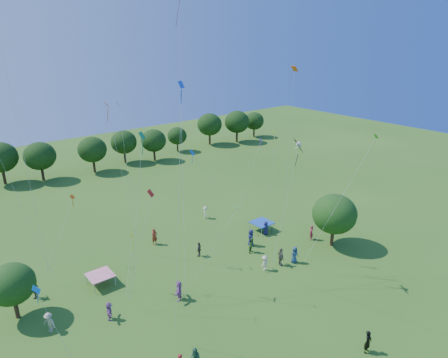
% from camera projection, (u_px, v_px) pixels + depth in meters
% --- Properties ---
extents(near_tree_north, '(3.73, 3.73, 4.90)m').
position_uv_depth(near_tree_north, '(11.00, 284.00, 31.76)').
color(near_tree_north, '#422B19').
rests_on(near_tree_north, ground).
extents(near_tree_east, '(4.76, 4.76, 5.94)m').
position_uv_depth(near_tree_east, '(335.00, 214.00, 42.80)').
color(near_tree_east, '#422B19').
rests_on(near_tree_east, ground).
extents(treeline, '(88.01, 8.77, 6.77)m').
position_uv_depth(treeline, '(52.00, 153.00, 63.62)').
color(treeline, '#422B19').
rests_on(treeline, ground).
extents(tent_red_stripe, '(2.20, 2.20, 1.10)m').
position_uv_depth(tent_red_stripe, '(100.00, 275.00, 36.78)').
color(tent_red_stripe, red).
rests_on(tent_red_stripe, ground).
extents(tent_blue, '(2.20, 2.20, 1.10)m').
position_uv_depth(tent_blue, '(262.00, 223.00, 47.04)').
color(tent_blue, '#1C4CB6').
rests_on(tent_blue, ground).
extents(man_in_black, '(0.74, 0.54, 1.84)m').
position_uv_depth(man_in_black, '(368.00, 342.00, 28.95)').
color(man_in_black, black).
rests_on(man_in_black, ground).
extents(crowd_person_0, '(0.93, 1.08, 1.93)m').
position_uv_depth(crowd_person_0, '(251.00, 238.00, 43.70)').
color(crowd_person_0, '#1B1B4F').
rests_on(crowd_person_0, ground).
extents(crowd_person_1, '(0.76, 0.72, 1.71)m').
position_uv_depth(crowd_person_1, '(311.00, 233.00, 45.03)').
color(crowd_person_1, maroon).
rests_on(crowd_person_1, ground).
extents(crowd_person_2, '(0.95, 0.79, 1.69)m').
position_uv_depth(crowd_person_2, '(252.00, 245.00, 42.40)').
color(crowd_person_2, '#2C5625').
rests_on(crowd_person_2, ground).
extents(crowd_person_3, '(0.95, 1.22, 1.70)m').
position_uv_depth(crowd_person_3, '(49.00, 322.00, 31.01)').
color(crowd_person_3, '#A4A283').
rests_on(crowd_person_3, ground).
extents(crowd_person_4, '(1.02, 0.91, 1.62)m').
position_uv_depth(crowd_person_4, '(199.00, 249.00, 41.67)').
color(crowd_person_4, '#413634').
rests_on(crowd_person_4, ground).
extents(crowd_person_5, '(1.58, 1.68, 1.83)m').
position_uv_depth(crowd_person_5, '(179.00, 290.00, 34.78)').
color(crowd_person_5, '#A460A5').
rests_on(crowd_person_5, ground).
extents(crowd_person_6, '(0.91, 0.78, 1.62)m').
position_uv_depth(crowd_person_6, '(266.00, 228.00, 46.23)').
color(crowd_person_6, navy).
rests_on(crowd_person_6, ground).
extents(crowd_person_7, '(0.73, 0.49, 1.90)m').
position_uv_depth(crowd_person_7, '(155.00, 237.00, 43.98)').
color(crowd_person_7, maroon).
rests_on(crowd_person_7, ground).
extents(crowd_person_9, '(1.08, 0.57, 1.58)m').
position_uv_depth(crowd_person_9, '(265.00, 263.00, 39.21)').
color(crowd_person_9, beige).
rests_on(crowd_person_9, ground).
extents(crowd_person_10, '(1.00, 1.00, 1.65)m').
position_uv_depth(crowd_person_10, '(35.00, 290.00, 35.00)').
color(crowd_person_10, '#413B34').
rests_on(crowd_person_10, ground).
extents(crowd_person_11, '(1.13, 1.58, 1.60)m').
position_uv_depth(crowd_person_11, '(109.00, 311.00, 32.39)').
color(crowd_person_11, '#975A9A').
rests_on(crowd_person_11, ground).
extents(crowd_person_12, '(0.91, 0.53, 1.78)m').
position_uv_depth(crowd_person_12, '(294.00, 255.00, 40.46)').
color(crowd_person_12, navy).
rests_on(crowd_person_12, ground).
extents(crowd_person_15, '(0.91, 1.14, 1.60)m').
position_uv_depth(crowd_person_15, '(205.00, 212.00, 50.30)').
color(crowd_person_15, beige).
rests_on(crowd_person_15, ground).
extents(crowd_person_16, '(0.89, 1.23, 1.91)m').
position_uv_depth(crowd_person_16, '(281.00, 257.00, 39.95)').
color(crowd_person_16, '#474038').
rests_on(crowd_person_16, ground).
extents(pirate_kite, '(3.63, 1.40, 12.32)m').
position_uv_depth(pirate_kite, '(298.00, 147.00, 33.91)').
color(pirate_kite, black).
extents(red_high_kite, '(5.01, 7.11, 25.09)m').
position_uv_depth(red_high_kite, '(180.00, 41.00, 32.84)').
color(red_high_kite, red).
extents(small_kite_0, '(2.56, 1.28, 9.46)m').
position_uv_depth(small_kite_0, '(147.00, 210.00, 30.86)').
color(small_kite_0, red).
extents(small_kite_1, '(1.99, 0.70, 14.83)m').
position_uv_depth(small_kite_1, '(113.00, 135.00, 37.51)').
color(small_kite_1, orange).
extents(small_kite_2, '(0.96, 1.08, 12.19)m').
position_uv_depth(small_kite_2, '(273.00, 162.00, 38.37)').
color(small_kite_2, yellow).
extents(small_kite_3, '(3.59, 2.46, 13.22)m').
position_uv_depth(small_kite_3, '(140.00, 162.00, 32.44)').
color(small_kite_3, '#18863F').
extents(small_kite_4, '(6.20, 1.27, 8.57)m').
position_uv_depth(small_kite_4, '(198.00, 161.00, 44.95)').
color(small_kite_4, blue).
extents(small_kite_5, '(2.82, 1.19, 8.93)m').
position_uv_depth(small_kite_5, '(256.00, 156.00, 48.25)').
color(small_kite_5, purple).
extents(small_kite_6, '(0.65, 2.65, 19.76)m').
position_uv_depth(small_kite_6, '(15.00, 114.00, 32.75)').
color(small_kite_6, white).
extents(small_kite_7, '(1.46, 2.20, 5.61)m').
position_uv_depth(small_kite_7, '(40.00, 298.00, 25.45)').
color(small_kite_7, '#0B6DB2').
extents(small_kite_8, '(4.85, 4.65, 18.77)m').
position_uv_depth(small_kite_8, '(289.00, 148.00, 29.06)').
color(small_kite_8, '#E44E0D').
extents(small_kite_9, '(4.25, 2.37, 6.11)m').
position_uv_depth(small_kite_9, '(68.00, 210.00, 38.07)').
color(small_kite_9, '#D7570B').
extents(small_kite_10, '(2.17, 2.19, 4.46)m').
position_uv_depth(small_kite_10, '(132.00, 245.00, 34.37)').
color(small_kite_10, '#F4FF16').
extents(small_kite_11, '(5.24, 3.15, 12.38)m').
position_uv_depth(small_kite_11, '(358.00, 168.00, 35.98)').
color(small_kite_11, '#30981B').
extents(small_kite_12, '(0.48, 1.83, 18.19)m').
position_uv_depth(small_kite_12, '(179.00, 168.00, 24.27)').
color(small_kite_12, blue).
extents(small_kite_13, '(2.43, 4.84, 12.97)m').
position_uv_depth(small_kite_13, '(1.00, 160.00, 34.79)').
color(small_kite_13, '#751890').
extents(small_kite_14, '(1.03, 0.63, 14.88)m').
position_uv_depth(small_kite_14, '(123.00, 138.00, 37.69)').
color(small_kite_14, white).
extents(small_kite_15, '(2.85, 3.00, 7.54)m').
position_uv_depth(small_kite_15, '(224.00, 229.00, 33.22)').
color(small_kite_15, '#0BB090').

